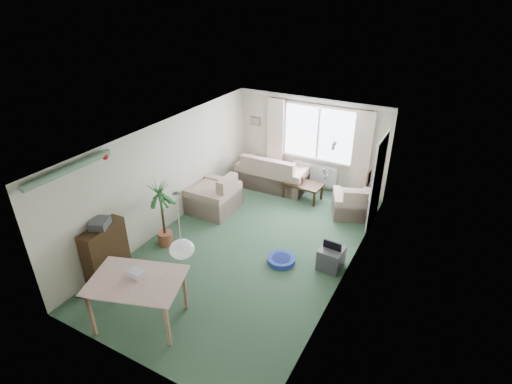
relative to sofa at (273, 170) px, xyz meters
The scene contains 25 objects.
ground 2.90m from the sofa, 73.53° to the right, with size 6.50×6.50×0.00m, color #2F4E36.
window 1.53m from the sofa, 25.36° to the left, with size 1.80×0.03×1.30m, color white.
curtain_rod 2.11m from the sofa, 21.55° to the left, with size 2.60×0.03×0.03m, color black.
curtain_left 0.91m from the sofa, 109.84° to the left, with size 0.45×0.08×2.00m, color beige.
curtain_right 2.34m from the sofa, ahead, with size 0.45×0.08×2.00m, color beige.
radiator 1.11m from the sofa, 23.48° to the left, with size 1.20×0.10×0.55m, color white.
doorway 2.90m from the sofa, 11.12° to the right, with size 0.03×0.95×2.00m, color black.
pendant_lamp 5.25m from the sofa, 78.66° to the right, with size 0.36×0.36×0.36m, color white.
tinsel_garland 5.48m from the sofa, 102.37° to the right, with size 1.60×1.60×0.12m, color #196626.
bauble_cluster_a 3.32m from the sofa, 41.20° to the right, with size 0.20×0.20×0.20m, color silver.
bauble_cluster_b 4.27m from the sofa, 51.65° to the right, with size 0.20×0.20×0.20m, color silver.
wall_picture_back 1.43m from the sofa, 148.62° to the left, with size 0.28×0.03×0.22m, color brown.
wall_picture_right 3.38m from the sofa, 29.03° to the right, with size 0.03×0.24×0.30m, color brown.
sofa is the anchor object (origin of this frame).
armchair_corner 2.33m from the sofa, 11.01° to the right, with size 0.87×0.82×0.78m, color beige.
armchair_left 1.94m from the sofa, 110.75° to the right, with size 1.06×1.00×0.94m, color beige.
coffee_table 1.04m from the sofa, 16.01° to the right, with size 0.95×0.53×0.43m, color black.
photo_frame 0.94m from the sofa, 15.67° to the right, with size 0.12×0.02×0.16m, color brown.
bookshelf 4.89m from the sofa, 102.12° to the right, with size 0.29×0.88×1.08m, color black.
hifi_box 4.93m from the sofa, 102.15° to the right, with size 0.28×0.35×0.14m, color #38393D.
houseplant 3.59m from the sofa, 102.51° to the right, with size 0.65×0.65×1.52m, color #1D531C.
dining_table 5.36m from the sofa, 86.81° to the right, with size 1.32×0.88×0.82m, color tan.
gift_box 5.29m from the sofa, 87.42° to the right, with size 0.25×0.18×0.12m, color silver.
tv_cube 3.61m from the sofa, 45.71° to the right, with size 0.43×0.47×0.43m, color #3A3B40.
pet_bed 3.34m from the sofa, 60.82° to the right, with size 0.55×0.55×0.11m, color navy.
Camera 1 is at (3.37, -5.90, 4.88)m, focal length 28.00 mm.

